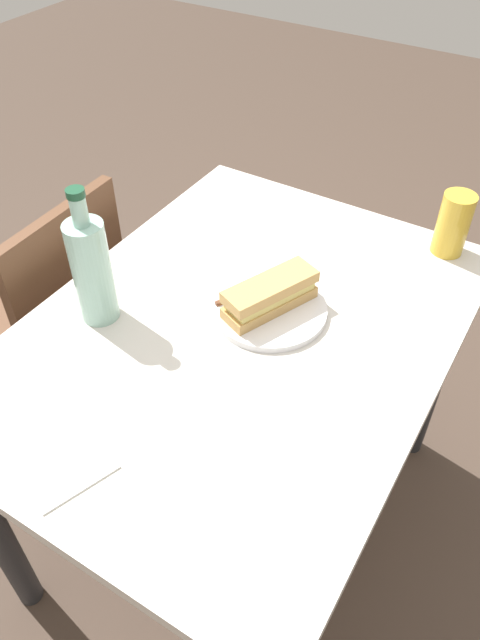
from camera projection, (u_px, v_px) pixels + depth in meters
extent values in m
plane|color=#47382D|center=(240.00, 512.00, 1.76)|extent=(8.00, 8.00, 0.00)
cube|color=beige|center=(240.00, 332.00, 1.25)|extent=(1.09, 0.81, 0.03)
cylinder|color=#262628|center=(436.00, 369.00, 1.68)|extent=(0.06, 0.06, 0.72)
cylinder|color=#262628|center=(228.00, 287.00, 1.94)|extent=(0.06, 0.06, 0.72)
cube|color=brown|center=(35.00, 318.00, 1.71)|extent=(0.41, 0.41, 0.02)
cube|color=brown|center=(71.00, 281.00, 1.50)|extent=(0.38, 0.04, 0.40)
cylinder|color=brown|center=(49.00, 317.00, 2.05)|extent=(0.04, 0.04, 0.43)
cylinder|color=brown|center=(134.00, 356.00, 1.92)|extent=(0.04, 0.04, 0.43)
cylinder|color=brown|center=(56.00, 436.00, 1.69)|extent=(0.04, 0.04, 0.43)
cylinder|color=white|center=(269.00, 309.00, 1.27)|extent=(0.24, 0.24, 0.01)
cube|color=tan|center=(270.00, 302.00, 1.26)|extent=(0.22, 0.14, 0.02)
cube|color=#DBC66B|center=(270.00, 295.00, 1.24)|extent=(0.20, 0.13, 0.02)
cube|color=tan|center=(270.00, 287.00, 1.23)|extent=(0.22, 0.14, 0.02)
cube|color=silver|center=(270.00, 287.00, 1.31)|extent=(0.09, 0.06, 0.00)
cube|color=#59331E|center=(233.00, 298.00, 1.28)|extent=(0.07, 0.05, 0.01)
cylinder|color=#99C6B7|center=(92.00, 273.00, 1.19)|extent=(0.08, 0.08, 0.23)
cylinder|color=#99C6B7|center=(79.00, 211.00, 1.10)|extent=(0.03, 0.03, 0.06)
cylinder|color=#19472D|center=(75.00, 193.00, 1.07)|extent=(0.03, 0.03, 0.02)
cylinder|color=gold|center=(453.00, 224.00, 1.38)|extent=(0.07, 0.07, 0.15)
cube|color=white|center=(63.00, 462.00, 1.00)|extent=(0.18, 0.18, 0.00)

